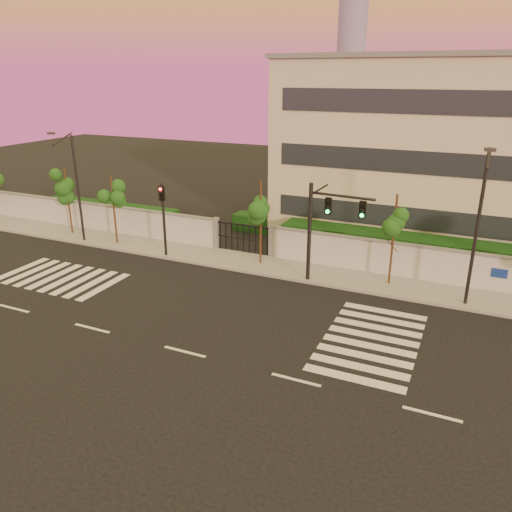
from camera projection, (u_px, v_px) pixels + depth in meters
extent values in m
plane|color=black|center=(185.00, 352.00, 21.10)|extent=(120.00, 120.00, 0.00)
cube|color=gray|center=(278.00, 267.00, 30.05)|extent=(60.00, 3.00, 0.15)
cube|color=silver|center=(71.00, 214.00, 37.77)|extent=(25.00, 0.30, 2.00)
cube|color=slate|center=(69.00, 201.00, 37.40)|extent=(25.00, 0.36, 0.12)
cube|color=slate|center=(216.00, 234.00, 32.91)|extent=(0.35, 0.35, 2.20)
cube|color=slate|center=(272.00, 242.00, 31.36)|extent=(0.35, 0.35, 2.20)
cube|color=black|center=(443.00, 255.00, 29.71)|extent=(20.00, 2.00, 1.80)
cube|color=black|center=(109.00, 212.00, 39.43)|extent=(12.00, 1.80, 1.40)
cube|color=black|center=(273.00, 225.00, 36.58)|extent=(6.00, 1.50, 1.20)
cube|color=beige|center=(462.00, 151.00, 34.35)|extent=(24.00, 12.00, 12.00)
cube|color=#262D38|center=(448.00, 223.00, 30.42)|extent=(22.00, 0.08, 1.40)
cube|color=#262D38|center=(456.00, 165.00, 29.21)|extent=(22.00, 0.08, 1.40)
cube|color=#262D38|center=(465.00, 103.00, 27.99)|extent=(22.00, 0.08, 1.40)
cube|color=slate|center=(476.00, 56.00, 32.24)|extent=(24.40, 12.40, 0.30)
cube|color=silver|center=(21.00, 269.00, 29.92)|extent=(0.50, 4.00, 0.02)
cube|color=silver|center=(32.00, 272.00, 29.57)|extent=(0.50, 4.00, 0.02)
cube|color=silver|center=(43.00, 274.00, 29.22)|extent=(0.50, 4.00, 0.02)
cube|color=silver|center=(55.00, 276.00, 28.88)|extent=(0.50, 4.00, 0.02)
cube|color=silver|center=(67.00, 279.00, 28.53)|extent=(0.50, 4.00, 0.02)
cube|color=silver|center=(79.00, 281.00, 28.18)|extent=(0.50, 4.00, 0.02)
cube|color=silver|center=(91.00, 284.00, 27.83)|extent=(0.50, 4.00, 0.02)
cube|color=silver|center=(104.00, 287.00, 27.49)|extent=(0.50, 4.00, 0.02)
cube|color=silver|center=(354.00, 378.00, 19.24)|extent=(4.00, 0.50, 0.02)
cube|color=silver|center=(359.00, 367.00, 20.01)|extent=(4.00, 0.50, 0.02)
cube|color=silver|center=(364.00, 356.00, 20.78)|extent=(4.00, 0.50, 0.02)
cube|color=silver|center=(369.00, 346.00, 21.55)|extent=(4.00, 0.50, 0.02)
cube|color=silver|center=(373.00, 336.00, 22.32)|extent=(4.00, 0.50, 0.02)
cube|color=silver|center=(377.00, 327.00, 23.09)|extent=(4.00, 0.50, 0.02)
cube|color=silver|center=(381.00, 319.00, 23.86)|extent=(4.00, 0.50, 0.02)
cube|color=silver|center=(385.00, 311.00, 24.63)|extent=(4.00, 0.50, 0.02)
cube|color=silver|center=(14.00, 308.00, 24.95)|extent=(2.00, 0.15, 0.01)
cube|color=silver|center=(92.00, 328.00, 23.02)|extent=(2.00, 0.15, 0.01)
cube|color=silver|center=(185.00, 352.00, 21.09)|extent=(2.00, 0.15, 0.01)
cube|color=silver|center=(296.00, 380.00, 19.16)|extent=(2.00, 0.15, 0.01)
cube|color=silver|center=(432.00, 414.00, 17.23)|extent=(2.00, 0.15, 0.01)
cylinder|color=#382314|center=(69.00, 202.00, 35.53)|extent=(0.12, 0.12, 4.81)
sphere|color=#1C4313|center=(66.00, 182.00, 35.03)|extent=(1.13, 1.13, 1.13)
sphere|color=#1C4313|center=(73.00, 192.00, 35.32)|extent=(0.86, 0.86, 0.86)
sphere|color=#1C4313|center=(62.00, 189.00, 35.19)|extent=(0.82, 0.82, 0.82)
cylinder|color=#382314|center=(114.00, 211.00, 33.38)|extent=(0.13, 0.13, 4.77)
sphere|color=#1C4313|center=(112.00, 190.00, 32.89)|extent=(1.16, 1.16, 1.16)
sphere|color=#1C4313|center=(120.00, 200.00, 33.17)|extent=(0.88, 0.88, 0.88)
sphere|color=#1C4313|center=(107.00, 197.00, 33.04)|extent=(0.84, 0.84, 0.84)
cylinder|color=#382314|center=(261.00, 224.00, 29.75)|extent=(0.13, 0.13, 5.20)
sphere|color=#1C4313|center=(261.00, 199.00, 29.21)|extent=(1.17, 1.17, 1.17)
sphere|color=#1C4313|center=(268.00, 211.00, 29.52)|extent=(0.90, 0.90, 0.90)
sphere|color=#1C4313|center=(255.00, 207.00, 29.38)|extent=(0.85, 0.85, 0.85)
cylinder|color=#382314|center=(393.00, 241.00, 26.79)|extent=(0.12, 0.12, 5.16)
sphere|color=#1C4313|center=(396.00, 214.00, 26.25)|extent=(1.11, 1.11, 1.11)
sphere|color=#1C4313|center=(402.00, 227.00, 26.56)|extent=(0.85, 0.85, 0.85)
sphere|color=#1C4313|center=(388.00, 223.00, 26.42)|extent=(0.81, 0.81, 0.81)
cylinder|color=black|center=(309.00, 234.00, 27.25)|extent=(0.22, 0.22, 5.64)
cylinder|color=black|center=(343.00, 196.00, 25.80)|extent=(3.46, 0.45, 0.15)
cube|color=black|center=(328.00, 206.00, 26.24)|extent=(0.32, 0.16, 0.82)
sphere|color=#0CF259|center=(327.00, 211.00, 26.23)|extent=(0.18, 0.18, 0.18)
cube|color=black|center=(363.00, 210.00, 25.54)|extent=(0.32, 0.16, 0.82)
sphere|color=#0CF259|center=(362.00, 215.00, 25.53)|extent=(0.18, 0.18, 0.18)
cylinder|color=black|center=(164.00, 221.00, 31.12)|extent=(0.17, 0.17, 4.81)
cube|color=black|center=(162.00, 193.00, 30.46)|extent=(0.37, 0.19, 0.96)
sphere|color=red|center=(160.00, 189.00, 30.27)|extent=(0.21, 0.21, 0.21)
cylinder|color=black|center=(78.00, 190.00, 33.49)|extent=(0.16, 0.16, 7.31)
cylinder|color=black|center=(62.00, 139.00, 31.58)|extent=(0.09, 1.75, 0.71)
cube|color=#3F3F44|center=(51.00, 133.00, 30.72)|extent=(0.46, 0.23, 0.14)
cylinder|color=black|center=(476.00, 233.00, 23.92)|extent=(0.17, 0.17, 7.77)
cylinder|color=black|center=(488.00, 158.00, 21.90)|extent=(0.10, 1.86, 0.76)
cube|color=#3F3F44|center=(490.00, 150.00, 20.98)|extent=(0.49, 0.24, 0.15)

